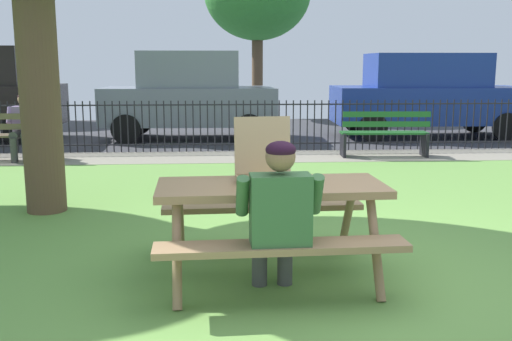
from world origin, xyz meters
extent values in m
cube|color=#699C46|center=(0.00, 1.52, -0.01)|extent=(28.00, 11.05, 0.02)
cube|color=gray|center=(0.00, 6.35, 0.00)|extent=(28.00, 1.40, 0.01)
cube|color=#38383D|center=(0.00, 10.41, -0.01)|extent=(28.00, 6.74, 0.01)
cube|color=#9D7853|center=(-0.71, 0.15, 0.74)|extent=(1.83, 0.83, 0.06)
cube|color=#9D7853|center=(-0.69, -0.45, 0.44)|extent=(1.81, 0.35, 0.05)
cube|color=#9D7853|center=(-0.73, 0.75, 0.44)|extent=(1.81, 0.35, 0.05)
cylinder|color=#9D7853|center=(-1.43, -0.29, 0.35)|extent=(0.09, 0.44, 0.74)
cylinder|color=#9D7853|center=(-1.46, 0.53, 0.35)|extent=(0.09, 0.44, 0.74)
cylinder|color=#9D7853|center=(0.04, -0.24, 0.35)|extent=(0.09, 0.44, 0.74)
cylinder|color=#9D7853|center=(0.01, 0.59, 0.35)|extent=(0.09, 0.44, 0.74)
cube|color=tan|center=(-0.74, 0.09, 0.78)|extent=(0.51, 0.51, 0.01)
cube|color=silver|center=(-0.74, 0.09, 0.78)|extent=(0.47, 0.47, 0.00)
cube|color=tan|center=(-0.71, -0.13, 0.80)|extent=(0.46, 0.07, 0.04)
cube|color=tan|center=(-0.76, 0.31, 0.80)|extent=(0.46, 0.07, 0.04)
cube|color=tan|center=(-0.96, 0.06, 0.80)|extent=(0.07, 0.46, 0.04)
cube|color=tan|center=(-0.51, 0.12, 0.80)|extent=(0.07, 0.46, 0.04)
cube|color=tan|center=(-0.76, 0.33, 1.06)|extent=(0.47, 0.11, 0.46)
cylinder|color=tan|center=(-0.74, 0.09, 0.79)|extent=(0.39, 0.39, 0.01)
cylinder|color=#F9D468|center=(-0.74, 0.09, 0.80)|extent=(0.36, 0.36, 0.00)
cylinder|color=#454545|center=(-0.81, -0.04, 0.22)|extent=(0.12, 0.12, 0.44)
cylinder|color=#454545|center=(-0.81, -0.25, 0.47)|extent=(0.17, 0.43, 0.15)
cylinder|color=#454545|center=(-0.61, -0.03, 0.22)|extent=(0.12, 0.12, 0.44)
cylinder|color=#454545|center=(-0.61, -0.24, 0.47)|extent=(0.17, 0.43, 0.15)
cube|color=#386638|center=(-0.70, -0.45, 0.70)|extent=(0.43, 0.24, 0.52)
cylinder|color=#386638|center=(-0.96, -0.41, 0.80)|extent=(0.10, 0.21, 0.31)
cylinder|color=#386638|center=(-0.44, -0.39, 0.80)|extent=(0.10, 0.21, 0.31)
sphere|color=#8C6647|center=(-0.70, -0.43, 1.08)|extent=(0.21, 0.21, 0.21)
ellipsoid|color=black|center=(-0.70, -0.44, 1.13)|extent=(0.21, 0.20, 0.12)
cylinder|color=black|center=(0.00, 7.05, 0.92)|extent=(21.06, 0.03, 0.03)
cylinder|color=black|center=(0.00, 7.05, 0.15)|extent=(21.06, 0.03, 0.03)
cylinder|color=black|center=(-5.26, 7.05, 0.50)|extent=(0.02, 0.02, 1.00)
cylinder|color=black|center=(-5.12, 7.05, 0.50)|extent=(0.02, 0.02, 1.00)
cylinder|color=black|center=(-4.98, 7.05, 0.50)|extent=(0.02, 0.02, 1.00)
cylinder|color=black|center=(-4.84, 7.05, 0.50)|extent=(0.02, 0.02, 1.00)
cylinder|color=black|center=(-4.70, 7.05, 0.50)|extent=(0.02, 0.02, 1.00)
cylinder|color=black|center=(-4.56, 7.05, 0.50)|extent=(0.02, 0.02, 1.00)
cylinder|color=black|center=(-4.42, 7.05, 0.50)|extent=(0.02, 0.02, 1.00)
cylinder|color=black|center=(-4.28, 7.05, 0.50)|extent=(0.02, 0.02, 1.00)
cylinder|color=black|center=(-4.14, 7.05, 0.50)|extent=(0.02, 0.02, 1.00)
cylinder|color=black|center=(-4.00, 7.05, 0.50)|extent=(0.02, 0.02, 1.00)
cylinder|color=black|center=(-3.86, 7.05, 0.50)|extent=(0.02, 0.02, 1.00)
cylinder|color=black|center=(-3.72, 7.05, 0.50)|extent=(0.02, 0.02, 1.00)
cylinder|color=black|center=(-3.58, 7.05, 0.50)|extent=(0.02, 0.02, 1.00)
cylinder|color=black|center=(-3.44, 7.05, 0.50)|extent=(0.02, 0.02, 1.00)
cylinder|color=black|center=(-3.30, 7.05, 0.50)|extent=(0.02, 0.02, 1.00)
cylinder|color=black|center=(-3.16, 7.05, 0.50)|extent=(0.02, 0.02, 1.00)
cylinder|color=black|center=(-3.02, 7.05, 0.50)|extent=(0.02, 0.02, 1.00)
cylinder|color=black|center=(-2.88, 7.05, 0.50)|extent=(0.02, 0.02, 1.00)
cylinder|color=black|center=(-2.74, 7.05, 0.50)|extent=(0.02, 0.02, 1.00)
cylinder|color=black|center=(-2.60, 7.05, 0.50)|extent=(0.02, 0.02, 1.00)
cylinder|color=black|center=(-2.46, 7.05, 0.50)|extent=(0.02, 0.02, 1.00)
cylinder|color=black|center=(-2.32, 7.05, 0.50)|extent=(0.02, 0.02, 1.00)
cylinder|color=black|center=(-2.18, 7.05, 0.50)|extent=(0.02, 0.02, 1.00)
cylinder|color=black|center=(-2.04, 7.05, 0.50)|extent=(0.02, 0.02, 1.00)
cylinder|color=black|center=(-1.90, 7.05, 0.50)|extent=(0.02, 0.02, 1.00)
cylinder|color=black|center=(-1.75, 7.05, 0.50)|extent=(0.02, 0.02, 1.00)
cylinder|color=black|center=(-1.61, 7.05, 0.50)|extent=(0.02, 0.02, 1.00)
cylinder|color=black|center=(-1.47, 7.05, 0.50)|extent=(0.02, 0.02, 1.00)
cylinder|color=black|center=(-1.33, 7.05, 0.50)|extent=(0.02, 0.02, 1.00)
cylinder|color=black|center=(-1.19, 7.05, 0.50)|extent=(0.02, 0.02, 1.00)
cylinder|color=black|center=(-1.05, 7.05, 0.50)|extent=(0.02, 0.02, 1.00)
cylinder|color=black|center=(-0.91, 7.05, 0.50)|extent=(0.02, 0.02, 1.00)
cylinder|color=black|center=(-0.77, 7.05, 0.50)|extent=(0.02, 0.02, 1.00)
cylinder|color=black|center=(-0.63, 7.05, 0.50)|extent=(0.02, 0.02, 1.00)
cylinder|color=black|center=(-0.49, 7.05, 0.50)|extent=(0.02, 0.02, 1.00)
cylinder|color=black|center=(-0.35, 7.05, 0.50)|extent=(0.02, 0.02, 1.00)
cylinder|color=black|center=(-0.21, 7.05, 0.50)|extent=(0.02, 0.02, 1.00)
cylinder|color=black|center=(-0.07, 7.05, 0.50)|extent=(0.02, 0.02, 1.00)
cylinder|color=black|center=(0.07, 7.05, 0.50)|extent=(0.02, 0.02, 1.00)
cylinder|color=black|center=(0.21, 7.05, 0.50)|extent=(0.02, 0.02, 1.00)
cylinder|color=black|center=(0.35, 7.05, 0.50)|extent=(0.02, 0.02, 1.00)
cylinder|color=black|center=(0.49, 7.05, 0.50)|extent=(0.02, 0.02, 1.00)
cylinder|color=black|center=(0.63, 7.05, 0.50)|extent=(0.02, 0.02, 1.00)
cylinder|color=black|center=(0.77, 7.05, 0.50)|extent=(0.02, 0.02, 1.00)
cylinder|color=black|center=(0.91, 7.05, 0.50)|extent=(0.02, 0.02, 1.00)
cylinder|color=black|center=(1.05, 7.05, 0.50)|extent=(0.02, 0.02, 1.00)
cylinder|color=black|center=(1.19, 7.05, 0.50)|extent=(0.02, 0.02, 1.00)
cylinder|color=black|center=(1.33, 7.05, 0.50)|extent=(0.02, 0.02, 1.00)
cylinder|color=black|center=(1.47, 7.05, 0.50)|extent=(0.02, 0.02, 1.00)
cylinder|color=black|center=(1.61, 7.05, 0.50)|extent=(0.02, 0.02, 1.00)
cylinder|color=black|center=(1.75, 7.05, 0.50)|extent=(0.02, 0.02, 1.00)
cylinder|color=black|center=(1.90, 7.05, 0.50)|extent=(0.02, 0.02, 1.00)
cylinder|color=black|center=(2.04, 7.05, 0.50)|extent=(0.02, 0.02, 1.00)
cylinder|color=black|center=(2.18, 7.05, 0.50)|extent=(0.02, 0.02, 1.00)
cylinder|color=black|center=(2.32, 7.05, 0.50)|extent=(0.02, 0.02, 1.00)
cylinder|color=black|center=(2.46, 7.05, 0.50)|extent=(0.02, 0.02, 1.00)
cylinder|color=black|center=(2.60, 7.05, 0.50)|extent=(0.02, 0.02, 1.00)
cylinder|color=black|center=(2.74, 7.05, 0.50)|extent=(0.02, 0.02, 1.00)
cylinder|color=black|center=(2.88, 7.05, 0.50)|extent=(0.02, 0.02, 1.00)
cylinder|color=black|center=(3.02, 7.05, 0.50)|extent=(0.02, 0.02, 1.00)
cylinder|color=black|center=(3.16, 7.05, 0.50)|extent=(0.02, 0.02, 1.00)
cylinder|color=black|center=(3.30, 7.05, 0.50)|extent=(0.02, 0.02, 1.00)
cylinder|color=black|center=(3.44, 7.05, 0.50)|extent=(0.02, 0.02, 1.00)
cylinder|color=black|center=(3.58, 7.05, 0.50)|extent=(0.02, 0.02, 1.00)
cylinder|color=black|center=(3.72, 7.05, 0.50)|extent=(0.02, 0.02, 1.00)
cylinder|color=black|center=(3.86, 7.05, 0.50)|extent=(0.02, 0.02, 1.00)
cylinder|color=black|center=(4.00, 7.05, 0.50)|extent=(0.02, 0.02, 1.00)
cylinder|color=black|center=(4.14, 7.05, 0.50)|extent=(0.02, 0.02, 1.00)
cylinder|color=black|center=(4.28, 7.05, 0.50)|extent=(0.02, 0.02, 1.00)
cylinder|color=black|center=(4.42, 7.05, 0.50)|extent=(0.02, 0.02, 1.00)
cylinder|color=black|center=(4.56, 7.05, 0.50)|extent=(0.02, 0.02, 1.00)
cylinder|color=black|center=(4.70, 7.05, 0.50)|extent=(0.02, 0.02, 1.00)
cube|color=brown|center=(-4.79, 6.42, 0.44)|extent=(1.60, 0.13, 0.04)
cube|color=brown|center=(-4.80, 6.28, 0.44)|extent=(1.60, 0.13, 0.04)
cube|color=brown|center=(-4.80, 6.14, 0.44)|extent=(1.60, 0.13, 0.04)
cube|color=brown|center=(-4.80, 6.08, 0.62)|extent=(1.60, 0.09, 0.11)
cube|color=brown|center=(-4.80, 6.08, 0.80)|extent=(1.60, 0.09, 0.11)
cube|color=black|center=(-4.04, 6.21, 0.22)|extent=(0.06, 0.44, 0.44)
cube|color=#215E28|center=(1.96, 6.42, 0.44)|extent=(1.60, 0.18, 0.04)
cube|color=#215E28|center=(1.95, 6.28, 0.44)|extent=(1.60, 0.18, 0.04)
cube|color=#215E28|center=(1.94, 6.14, 0.44)|extent=(1.60, 0.18, 0.04)
cube|color=#215E28|center=(1.94, 6.08, 0.62)|extent=(1.60, 0.14, 0.11)
cube|color=#215E28|center=(1.94, 6.08, 0.80)|extent=(1.60, 0.14, 0.11)
cube|color=black|center=(2.71, 6.19, 0.22)|extent=(0.07, 0.44, 0.44)
cube|color=black|center=(1.19, 6.27, 0.22)|extent=(0.07, 0.44, 0.44)
cylinder|color=#393939|center=(-4.47, 5.91, 0.22)|extent=(0.12, 0.12, 0.44)
cylinder|color=#393939|center=(-4.47, 6.12, 0.47)|extent=(0.15, 0.42, 0.15)
cylinder|color=#393939|center=(-4.67, 5.91, 0.22)|extent=(0.12, 0.12, 0.44)
cylinder|color=#393939|center=(-4.67, 6.12, 0.47)|extent=(0.15, 0.42, 0.15)
cube|color=#8C72A5|center=(-4.57, 6.33, 0.70)|extent=(0.42, 0.22, 0.52)
cylinder|color=#8C72A5|center=(-4.31, 6.28, 0.80)|extent=(0.09, 0.21, 0.31)
cylinder|color=#8C72A5|center=(-4.83, 6.28, 0.80)|extent=(0.09, 0.21, 0.31)
sphere|color=tan|center=(-4.57, 6.31, 1.08)|extent=(0.21, 0.21, 0.21)
ellipsoid|color=#32161F|center=(-4.57, 6.32, 1.13)|extent=(0.21, 0.20, 0.12)
cylinder|color=brown|center=(-3.15, 2.47, 1.36)|extent=(0.45, 0.45, 2.72)
cube|color=#262D38|center=(-5.95, 9.12, 1.66)|extent=(0.11, 1.56, 0.71)
cylinder|color=black|center=(-5.39, 8.23, 0.32)|extent=(0.64, 0.14, 0.64)
cylinder|color=black|center=(-5.47, 10.06, 0.32)|extent=(0.64, 0.14, 0.64)
cube|color=slate|center=(-1.76, 9.07, 0.76)|extent=(3.94, 1.81, 0.84)
cube|color=slate|center=(-1.76, 9.07, 1.58)|extent=(2.23, 1.56, 0.80)
cube|color=#262D38|center=(-1.05, 9.06, 1.58)|extent=(0.07, 1.46, 0.68)
cylinder|color=black|center=(-0.45, 8.18, 0.32)|extent=(0.64, 0.12, 0.64)
cylinder|color=black|center=(-0.42, 9.90, 0.32)|extent=(0.64, 0.12, 0.64)
cylinder|color=black|center=(-3.11, 8.24, 0.32)|extent=(0.64, 0.12, 0.64)
cylinder|color=black|center=(-3.07, 9.96, 0.32)|extent=(0.64, 0.12, 0.64)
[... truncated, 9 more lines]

